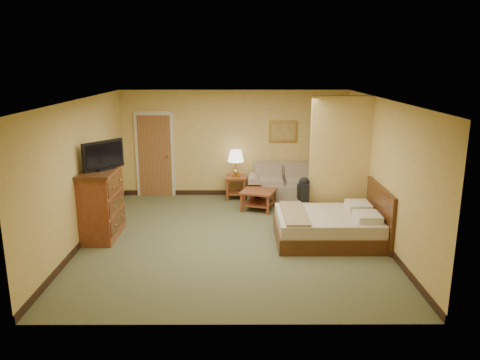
{
  "coord_description": "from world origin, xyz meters",
  "views": [
    {
      "loc": [
        0.11,
        -8.31,
        3.24
      ],
      "look_at": [
        0.13,
        0.6,
        0.99
      ],
      "focal_mm": 35.0,
      "sensor_mm": 36.0,
      "label": 1
    }
  ],
  "objects_px": {
    "coffee_table": "(259,196)",
    "bed": "(331,226)",
    "loveseat": "(283,188)",
    "dresser": "(101,203)"
  },
  "relations": [
    {
      "from": "dresser",
      "to": "coffee_table",
      "type": "bearing_deg",
      "value": 28.94
    },
    {
      "from": "loveseat",
      "to": "bed",
      "type": "relative_size",
      "value": 0.89
    },
    {
      "from": "loveseat",
      "to": "coffee_table",
      "type": "bearing_deg",
      "value": -128.52
    },
    {
      "from": "loveseat",
      "to": "bed",
      "type": "xyz_separation_m",
      "value": [
        0.63,
        -2.67,
        0.0
      ]
    },
    {
      "from": "loveseat",
      "to": "bed",
      "type": "height_order",
      "value": "bed"
    },
    {
      "from": "coffee_table",
      "to": "bed",
      "type": "xyz_separation_m",
      "value": [
        1.27,
        -1.88,
        -0.04
      ]
    },
    {
      "from": "loveseat",
      "to": "coffee_table",
      "type": "height_order",
      "value": "loveseat"
    },
    {
      "from": "loveseat",
      "to": "dresser",
      "type": "relative_size",
      "value": 1.31
    },
    {
      "from": "coffee_table",
      "to": "bed",
      "type": "relative_size",
      "value": 0.46
    },
    {
      "from": "dresser",
      "to": "loveseat",
      "type": "bearing_deg",
      "value": 33.99
    }
  ]
}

